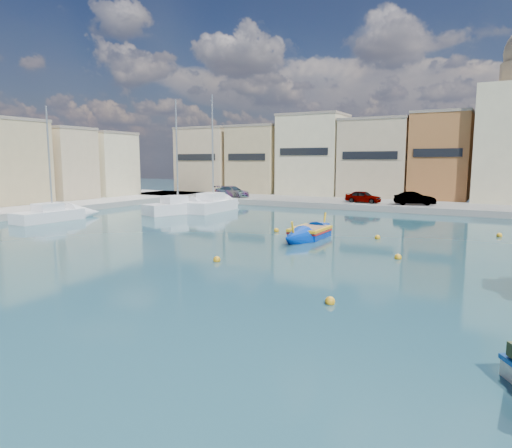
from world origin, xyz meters
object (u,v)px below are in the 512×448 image
Objects in this scene: luzzu_green at (310,234)px; yacht_mid at (66,215)px; yacht_north at (221,205)px; yacht_midnorth at (190,208)px.

yacht_mid is (-21.74, -1.16, 0.14)m from luzzu_green.
yacht_north is 1.21× the size of yacht_mid.
yacht_midnorth is at bearing -107.70° from yacht_north.
yacht_midnorth is 11.04m from yacht_mid.
yacht_midnorth is 1.13× the size of yacht_mid.
yacht_midnorth is at bearing 55.94° from yacht_mid.
yacht_midnorth reaches higher than luzzu_green.
luzzu_green is 0.62× the size of yacht_north.
yacht_mid is (-7.36, -12.85, -0.08)m from yacht_north.
luzzu_green is at bearing -27.18° from yacht_midnorth.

